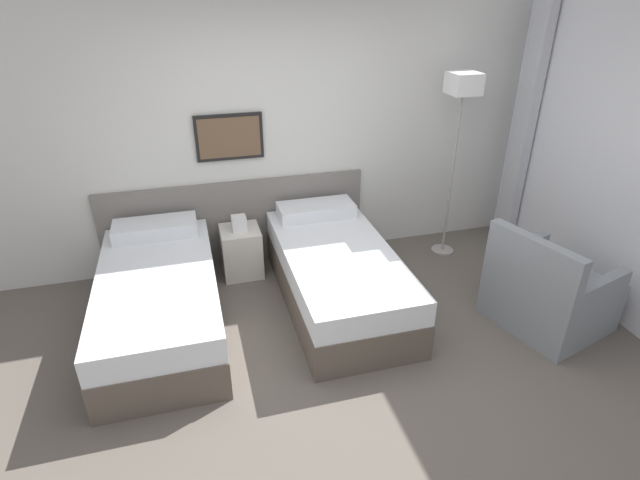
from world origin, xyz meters
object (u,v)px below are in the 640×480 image
Objects in this scene: floor_lamp at (462,100)px; armchair at (548,294)px; nightstand at (241,250)px; bed_near_door at (160,300)px; bed_near_window at (337,274)px.

floor_lamp is 1.84× the size of armchair.
nightstand is at bearing 176.70° from floor_lamp.
floor_lamp is at bearing 11.45° from bed_near_door.
bed_near_window is at bearing 47.86° from armchair.
floor_lamp is (1.42, 0.60, 1.36)m from bed_near_window.
bed_near_window is 1.89× the size of armchair.
bed_near_door is 1.89× the size of armchair.
bed_near_window is 3.11× the size of nightstand.
nightstand is 2.86m from armchair.
armchair reaches higher than nightstand.
nightstand is at bearing 41.61° from armchair.
armchair is at bearing -81.04° from floor_lamp.
bed_near_window is 1.07m from nightstand.
bed_near_window reaches higher than nightstand.
armchair is (3.20, -0.80, 0.00)m from bed_near_door.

